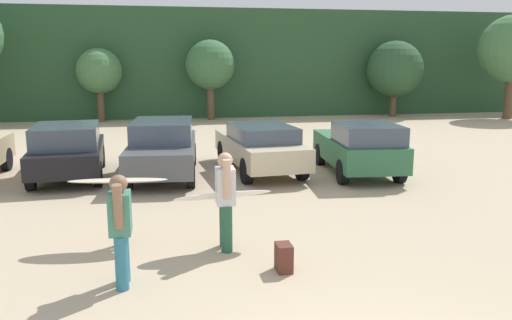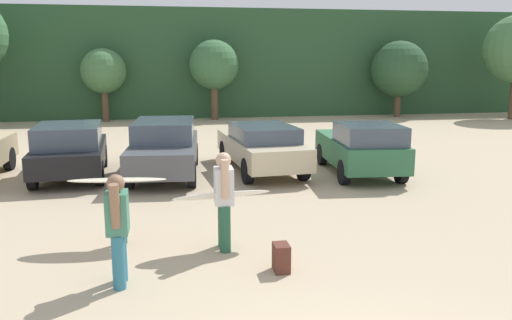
% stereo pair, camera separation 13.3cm
% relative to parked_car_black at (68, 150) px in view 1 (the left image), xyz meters
% --- Properties ---
extents(hillside_ridge, '(108.00, 12.00, 6.13)m').
position_rel_parked_car_black_xyz_m(hillside_ridge, '(4.59, 20.50, 2.25)').
color(hillside_ridge, '#284C2D').
rests_on(hillside_ridge, ground_plane).
extents(tree_left, '(2.39, 2.39, 3.90)m').
position_rel_parked_car_black_xyz_m(tree_left, '(-0.46, 13.87, 1.85)').
color(tree_left, brown).
rests_on(tree_left, ground_plane).
extents(tree_ridge_back, '(2.69, 2.69, 4.36)m').
position_rel_parked_car_black_xyz_m(tree_ridge_back, '(5.43, 13.63, 2.17)').
color(tree_ridge_back, brown).
rests_on(tree_ridge_back, ground_plane).
extents(tree_far_left, '(3.22, 3.22, 4.36)m').
position_rel_parked_car_black_xyz_m(tree_far_left, '(16.08, 13.31, 1.92)').
color(tree_far_left, brown).
rests_on(tree_far_left, ground_plane).
extents(parked_car_black, '(2.12, 4.12, 1.54)m').
position_rel_parked_car_black_xyz_m(parked_car_black, '(0.00, 0.00, 0.00)').
color(parked_car_black, black).
rests_on(parked_car_black, ground_plane).
extents(parked_car_dark_gray, '(2.16, 4.73, 1.61)m').
position_rel_parked_car_black_xyz_m(parked_car_dark_gray, '(2.65, -0.19, 0.03)').
color(parked_car_dark_gray, '#4C4F54').
rests_on(parked_car_dark_gray, ground_plane).
extents(parked_car_champagne, '(2.16, 4.78, 1.42)m').
position_rel_parked_car_black_xyz_m(parked_car_champagne, '(5.51, -0.10, -0.04)').
color(parked_car_champagne, beige).
rests_on(parked_car_champagne, ground_plane).
extents(parked_car_forest_green, '(2.08, 4.18, 1.57)m').
position_rel_parked_car_black_xyz_m(parked_car_forest_green, '(8.26, -1.10, -0.01)').
color(parked_car_forest_green, '#2D6642').
rests_on(parked_car_forest_green, ground_plane).
extents(person_adult, '(0.33, 0.70, 1.75)m').
position_rel_parked_car_black_xyz_m(person_adult, '(3.65, -6.42, 0.17)').
color(person_adult, '#26593F').
rests_on(person_adult, ground_plane).
extents(person_child, '(0.21, 0.42, 1.09)m').
position_rel_parked_car_black_xyz_m(person_child, '(1.86, -5.90, -0.20)').
color(person_child, '#26593F').
rests_on(person_child, ground_plane).
extents(person_companion, '(0.32, 0.71, 1.70)m').
position_rel_parked_car_black_xyz_m(person_companion, '(1.94, -7.65, 0.14)').
color(person_companion, teal).
rests_on(person_companion, ground_plane).
extents(surfboard_white, '(1.83, 0.73, 0.27)m').
position_rel_parked_car_black_xyz_m(surfboard_white, '(3.63, -6.36, 0.15)').
color(surfboard_white, white).
extents(surfboard_cream, '(1.81, 0.66, 0.12)m').
position_rel_parked_car_black_xyz_m(surfboard_cream, '(1.79, -5.78, 0.37)').
color(surfboard_cream, beige).
extents(backpack_dropped, '(0.24, 0.34, 0.45)m').
position_rel_parked_car_black_xyz_m(backpack_dropped, '(4.43, -7.57, -0.59)').
color(backpack_dropped, '#592D23').
rests_on(backpack_dropped, ground_plane).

